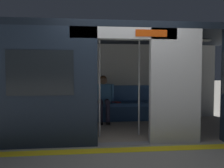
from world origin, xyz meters
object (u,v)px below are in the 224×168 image
Objects in this scene: handbag at (90,100)px; book at (116,102)px; bench_seat at (112,107)px; train_car at (114,66)px; person_seated at (104,95)px; grab_pole_far at (139,85)px; grab_pole_door at (99,86)px.

book is (-0.71, 0.02, -0.07)m from handbag.
bench_seat is 12.41× the size of handbag.
train_car is 1.98× the size of bench_seat.
book is at bearing -100.97° from train_car.
person_seated is 1.55m from grab_pole_far.
bench_seat is 14.66× the size of book.
handbag is 1.18× the size of book.
book reaches higher than bench_seat.
grab_pole_far is at bearing 106.00° from bench_seat.
person_seated is at bearing -97.00° from grab_pole_door.
grab_pole_far is (-1.00, 1.47, 0.46)m from handbag.
person_seated reaches higher than bench_seat.
grab_pole_far reaches higher than handbag.
grab_pole_door reaches higher than person_seated.
person_seated is (0.17, -0.86, -0.74)m from train_car.
handbag is at bearing -15.01° from person_seated.
train_car is at bearing 48.44° from book.
handbag is 1.84m from grab_pole_far.
handbag is (0.53, -0.96, -0.87)m from train_car.
grab_pole_door is at bearing 40.37° from book.
book is (-0.35, -0.08, -0.20)m from person_seated.
book is 1.71m from grab_pole_door.
book is at bearing -166.89° from person_seated.
handbag is at bearing -4.39° from bench_seat.
handbag is 0.13× the size of grab_pole_far.
train_car is 1.15m from person_seated.
train_car is 1.40m from handbag.
train_car reaches higher than grab_pole_door.
grab_pole_far reaches higher than bench_seat.
train_car is 0.81m from grab_pole_far.
grab_pole_far is (-0.47, 0.51, -0.41)m from train_car.
bench_seat is (-0.06, -0.91, -1.07)m from train_car.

